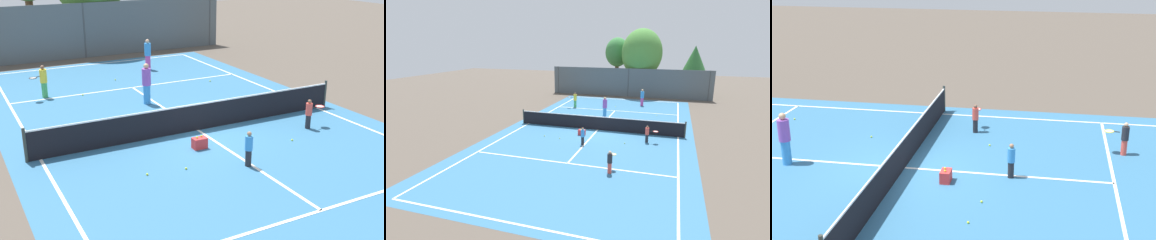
% 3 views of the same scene
% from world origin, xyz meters
% --- Properties ---
extents(ground_plane, '(80.00, 80.00, 0.00)m').
position_xyz_m(ground_plane, '(0.00, 0.00, 0.00)').
color(ground_plane, brown).
extents(court_surface, '(13.00, 25.00, 0.01)m').
position_xyz_m(court_surface, '(0.00, 0.00, 0.00)').
color(court_surface, teal).
rests_on(court_surface, ground_plane).
extents(tennis_net, '(11.90, 0.10, 1.10)m').
position_xyz_m(tennis_net, '(0.00, 0.00, 0.51)').
color(tennis_net, '#333833').
rests_on(tennis_net, ground_plane).
extents(perimeter_fence, '(18.00, 0.12, 3.20)m').
position_xyz_m(perimeter_fence, '(0.00, 14.00, 1.60)').
color(perimeter_fence, '#515B60').
rests_on(perimeter_fence, ground_plane).
extents(player_0, '(0.35, 0.35, 1.63)m').
position_xyz_m(player_0, '(2.09, 9.44, 0.83)').
color(player_0, '#D14799').
rests_on(player_0, ground_plane).
extents(player_1, '(0.80, 0.34, 1.08)m').
position_xyz_m(player_1, '(3.64, -1.68, 0.57)').
color(player_1, '#232328').
rests_on(player_1, ground_plane).
extents(player_3, '(0.37, 0.37, 1.72)m').
position_xyz_m(player_3, '(-0.36, 3.77, 0.88)').
color(player_3, '#388CD8').
rests_on(player_3, ground_plane).
extents(player_4, '(0.23, 0.23, 1.09)m').
position_xyz_m(player_4, '(-0.11, -3.35, 0.56)').
color(player_4, '#232328').
rests_on(player_4, ground_plane).
extents(player_5, '(0.86, 0.66, 1.43)m').
position_xyz_m(player_5, '(-3.95, 6.70, 0.74)').
color(player_5, '#3FA559').
rests_on(player_5, ground_plane).
extents(ball_crate, '(0.46, 0.30, 0.43)m').
position_xyz_m(ball_crate, '(-0.74, -1.49, 0.18)').
color(ball_crate, red).
rests_on(ball_crate, ground_plane).
extents(tennis_ball_0, '(0.07, 0.07, 0.07)m').
position_xyz_m(tennis_ball_0, '(-0.27, 8.04, 0.03)').
color(tennis_ball_0, '#CCE533').
rests_on(tennis_ball_0, ground_plane).
extents(tennis_ball_1, '(0.07, 0.07, 0.07)m').
position_xyz_m(tennis_ball_1, '(2.32, -2.39, 0.03)').
color(tennis_ball_1, '#CCE533').
rests_on(tennis_ball_1, ground_plane).
extents(tennis_ball_2, '(0.07, 0.07, 0.07)m').
position_xyz_m(tennis_ball_2, '(2.38, 1.95, 0.03)').
color(tennis_ball_2, '#CCE533').
rests_on(tennis_ball_2, ground_plane).
extents(tennis_ball_3, '(0.07, 0.07, 0.07)m').
position_xyz_m(tennis_ball_3, '(3.75, 5.65, 0.03)').
color(tennis_ball_3, '#CCE533').
rests_on(tennis_ball_3, ground_plane).
extents(tennis_ball_4, '(0.07, 0.07, 0.07)m').
position_xyz_m(tennis_ball_4, '(-3.03, -2.55, 0.03)').
color(tennis_ball_4, '#CCE533').
rests_on(tennis_ball_4, ground_plane).
extents(tennis_ball_5, '(0.07, 0.07, 0.07)m').
position_xyz_m(tennis_ball_5, '(-1.87, -2.72, 0.03)').
color(tennis_ball_5, '#CCE533').
rests_on(tennis_ball_5, ground_plane).
extents(tennis_ball_6, '(0.07, 0.07, 0.07)m').
position_xyz_m(tennis_ball_6, '(-2.41, 6.21, 0.03)').
color(tennis_ball_6, '#CCE533').
rests_on(tennis_ball_6, ground_plane).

